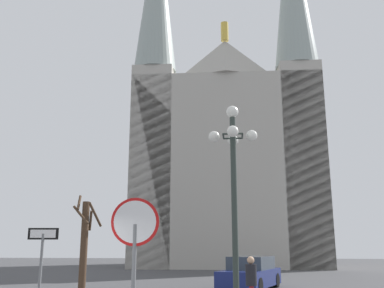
# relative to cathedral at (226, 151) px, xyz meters

# --- Properties ---
(cathedral) EXTENTS (17.36, 13.23, 36.40)m
(cathedral) POSITION_rel_cathedral_xyz_m (0.00, 0.00, 0.00)
(cathedral) COLOR #ADA89E
(cathedral) RESTS_ON ground
(stop_sign) EXTENTS (0.87, 0.19, 2.79)m
(stop_sign) POSITION_rel_cathedral_xyz_m (-1.06, -33.20, -8.81)
(stop_sign) COLOR slate
(stop_sign) RESTS_ON ground
(one_way_arrow_sign) EXTENTS (0.73, 0.13, 2.34)m
(one_way_arrow_sign) POSITION_rel_cathedral_xyz_m (-3.91, -30.75, -9.26)
(one_way_arrow_sign) COLOR slate
(one_way_arrow_sign) RESTS_ON ground
(street_lamp) EXTENTS (1.35, 1.35, 5.77)m
(street_lamp) POSITION_rel_cathedral_xyz_m (0.75, -29.38, -7.24)
(street_lamp) COLOR #2D3833
(street_lamp) RESTS_ON ground
(bare_tree) EXTENTS (1.11, 1.01, 4.05)m
(bare_tree) POSITION_rel_cathedral_xyz_m (-5.57, -23.07, -8.76)
(bare_tree) COLOR #473323
(bare_tree) RESTS_ON ground
(parked_car_near_navy) EXTENTS (3.07, 4.77, 1.43)m
(parked_car_near_navy) POSITION_rel_cathedral_xyz_m (1.38, -20.69, -10.12)
(parked_car_near_navy) COLOR navy
(parked_car_near_navy) RESTS_ON ground
(pedestrian_walking) EXTENTS (0.32, 0.32, 1.61)m
(pedestrian_walking) POSITION_rel_cathedral_xyz_m (1.18, -28.01, -9.83)
(pedestrian_walking) COLOR maroon
(pedestrian_walking) RESTS_ON ground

